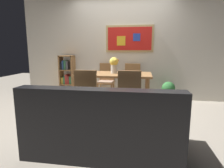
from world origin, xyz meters
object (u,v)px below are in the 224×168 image
at_px(potted_ivy, 168,92).
at_px(leather_couch, 103,127).
at_px(dining_chair_far_right, 132,79).
at_px(dining_chair_near_left, 87,91).
at_px(bookshelf, 67,78).
at_px(dining_chair_far_left, 106,78).
at_px(flower_vase, 114,64).
at_px(dining_chair_near_right, 130,92).
at_px(tv_remote, 131,74).
at_px(dining_table, 115,78).

bearing_deg(potted_ivy, leather_couch, -114.05).
bearing_deg(dining_chair_far_right, dining_chair_near_left, -114.51).
bearing_deg(bookshelf, dining_chair_far_right, 0.79).
height_order(dining_chair_near_left, potted_ivy, dining_chair_near_left).
relative_size(dining_chair_far_left, flower_vase, 2.73).
bearing_deg(leather_couch, dining_chair_near_right, 76.52).
bearing_deg(leather_couch, tv_remote, 81.82).
xyz_separation_m(bookshelf, flower_vase, (1.34, -0.71, 0.43)).
bearing_deg(flower_vase, dining_chair_near_right, -63.26).
xyz_separation_m(dining_chair_near_right, flower_vase, (-0.38, 0.76, 0.42)).
relative_size(leather_couch, potted_ivy, 3.54).
distance_m(flower_vase, tv_remote, 0.44).
distance_m(bookshelf, tv_remote, 1.93).
height_order(dining_chair_far_left, dining_chair_near_left, same).
relative_size(dining_table, dining_chair_far_right, 1.66).
bearing_deg(dining_chair_far_right, dining_table, -113.18).
relative_size(dining_chair_near_left, bookshelf, 0.82).
bearing_deg(bookshelf, leather_couch, -59.40).
xyz_separation_m(leather_couch, flower_vase, (-0.14, 1.78, 0.64)).
bearing_deg(tv_remote, dining_table, 160.81).
height_order(bookshelf, flower_vase, bookshelf).
height_order(dining_chair_near_left, dining_chair_near_right, same).
distance_m(dining_table, dining_chair_near_right, 0.82).
relative_size(dining_chair_near_right, flower_vase, 2.73).
bearing_deg(dining_chair_far_right, tv_remote, -88.48).
bearing_deg(dining_chair_far_right, dining_chair_far_left, 179.87).
xyz_separation_m(dining_table, bookshelf, (-1.35, 0.74, -0.13)).
xyz_separation_m(dining_chair_near_right, leather_couch, (-0.25, -1.02, -0.22)).
bearing_deg(leather_couch, dining_chair_far_left, 99.86).
bearing_deg(dining_table, dining_chair_far_left, 112.49).
bearing_deg(potted_ivy, bookshelf, 177.77).
height_order(dining_chair_near_left, flower_vase, flower_vase).
bearing_deg(potted_ivy, dining_chair_near_left, -137.88).
relative_size(dining_chair_near_right, leather_couch, 0.51).
distance_m(dining_table, dining_chair_far_left, 0.84).
height_order(dining_table, leather_couch, leather_couch).
height_order(potted_ivy, flower_vase, flower_vase).
bearing_deg(tv_remote, leather_couch, -98.18).
relative_size(dining_table, dining_chair_near_left, 1.66).
relative_size(dining_chair_far_right, flower_vase, 2.73).
bearing_deg(bookshelf, dining_table, -28.80).
height_order(bookshelf, potted_ivy, bookshelf).
distance_m(dining_chair_near_right, tv_remote, 0.65).
distance_m(dining_chair_far_left, leather_couch, 2.56).
xyz_separation_m(dining_chair_far_left, leather_couch, (0.44, -2.52, -0.22)).
xyz_separation_m(dining_chair_near_left, leather_couch, (0.49, -0.99, -0.22)).
relative_size(dining_chair_far_left, dining_chair_near_left, 1.00).
bearing_deg(dining_chair_near_right, dining_chair_far_right, 91.36).
relative_size(dining_chair_far_right, leather_couch, 0.51).
relative_size(dining_table, leather_couch, 0.84).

